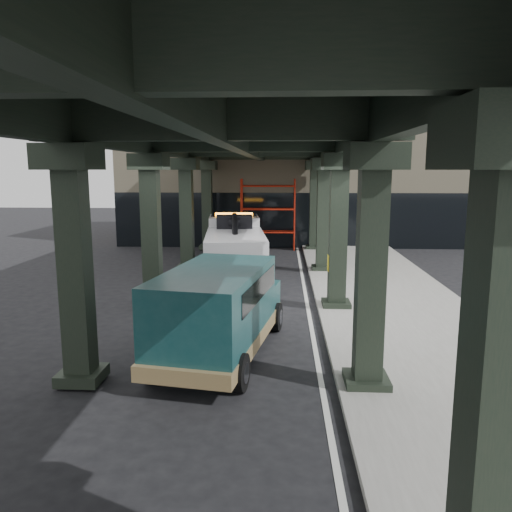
% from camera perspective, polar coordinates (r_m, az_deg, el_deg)
% --- Properties ---
extents(ground, '(90.00, 90.00, 0.00)m').
position_cam_1_polar(ground, '(14.56, -0.40, -8.18)').
color(ground, black).
rests_on(ground, ground).
extents(sidewalk, '(5.00, 40.00, 0.15)m').
position_cam_1_polar(sidewalk, '(16.83, 15.60, -5.79)').
color(sidewalk, gray).
rests_on(sidewalk, ground).
extents(lane_stripe, '(0.12, 38.00, 0.01)m').
position_cam_1_polar(lane_stripe, '(16.47, 5.98, -6.07)').
color(lane_stripe, silver).
rests_on(lane_stripe, ground).
extents(viaduct, '(7.40, 32.00, 6.40)m').
position_cam_1_polar(viaduct, '(15.90, -1.45, 13.29)').
color(viaduct, black).
rests_on(viaduct, ground).
extents(building, '(22.00, 10.00, 8.00)m').
position_cam_1_polar(building, '(33.84, 5.10, 8.94)').
color(building, '#C6B793').
rests_on(building, ground).
extents(scaffolding, '(3.08, 0.88, 4.00)m').
position_cam_1_polar(scaffolding, '(28.58, 1.39, 5.02)').
color(scaffolding, red).
rests_on(scaffolding, ground).
extents(tow_truck, '(3.13, 8.35, 2.68)m').
position_cam_1_polar(tow_truck, '(21.57, -2.45, 1.30)').
color(tow_truck, black).
rests_on(tow_truck, ground).
extents(towed_van, '(2.98, 5.75, 2.23)m').
position_cam_1_polar(towed_van, '(12.07, -4.21, -6.08)').
color(towed_van, '#113A3D').
rests_on(towed_van, ground).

